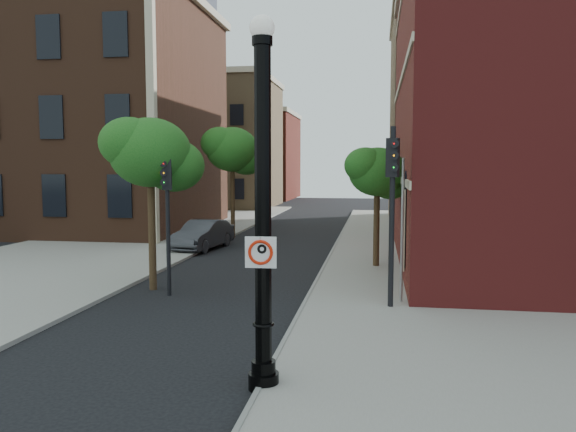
% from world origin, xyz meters
% --- Properties ---
extents(ground, '(120.00, 120.00, 0.00)m').
position_xyz_m(ground, '(0.00, 0.00, 0.00)').
color(ground, black).
rests_on(ground, ground).
extents(sidewalk_right, '(8.00, 60.00, 0.12)m').
position_xyz_m(sidewalk_right, '(6.00, 10.00, 0.06)').
color(sidewalk_right, gray).
rests_on(sidewalk_right, ground).
extents(sidewalk_left, '(10.00, 50.00, 0.12)m').
position_xyz_m(sidewalk_left, '(-9.00, 18.00, 0.06)').
color(sidewalk_left, gray).
rests_on(sidewalk_left, ground).
extents(curb_edge, '(0.10, 60.00, 0.14)m').
position_xyz_m(curb_edge, '(2.05, 10.00, 0.07)').
color(curb_edge, gray).
rests_on(curb_edge, ground).
extents(victorian_building, '(18.60, 14.60, 17.95)m').
position_xyz_m(victorian_building, '(-16.00, 23.97, 8.74)').
color(victorian_building, '#522F1E').
rests_on(victorian_building, ground).
extents(bg_building_tan_a, '(12.00, 12.00, 12.00)m').
position_xyz_m(bg_building_tan_a, '(-12.00, 44.00, 6.00)').
color(bg_building_tan_a, olive).
rests_on(bg_building_tan_a, ground).
extents(bg_building_red, '(12.00, 12.00, 10.00)m').
position_xyz_m(bg_building_red, '(-12.00, 58.00, 5.00)').
color(bg_building_red, maroon).
rests_on(bg_building_red, ground).
extents(bg_building_tan_b, '(22.00, 14.00, 14.00)m').
position_xyz_m(bg_building_tan_b, '(16.00, 30.00, 7.00)').
color(bg_building_tan_b, olive).
rests_on(bg_building_tan_b, ground).
extents(lamppost, '(0.56, 0.56, 6.63)m').
position_xyz_m(lamppost, '(2.08, 0.01, 3.06)').
color(lamppost, black).
rests_on(lamppost, ground).
extents(no_parking_sign, '(0.56, 0.08, 0.56)m').
position_xyz_m(no_parking_sign, '(2.08, -0.16, 2.54)').
color(no_parking_sign, white).
rests_on(no_parking_sign, ground).
extents(parked_car, '(2.09, 4.47, 1.42)m').
position_xyz_m(parked_car, '(-4.23, 16.23, 0.71)').
color(parked_car, '#303035').
rests_on(parked_car, ground).
extents(traffic_signal_left, '(0.35, 0.40, 4.53)m').
position_xyz_m(traffic_signal_left, '(-2.31, 6.74, 3.05)').
color(traffic_signal_left, black).
rests_on(traffic_signal_left, ground).
extents(traffic_signal_right, '(0.39, 0.45, 5.12)m').
position_xyz_m(traffic_signal_right, '(4.49, 5.98, 3.45)').
color(traffic_signal_right, black).
rests_on(traffic_signal_right, ground).
extents(utility_pole, '(0.09, 0.09, 4.27)m').
position_xyz_m(utility_pole, '(4.80, 6.63, 2.14)').
color(utility_pole, '#999999').
rests_on(utility_pole, ground).
extents(street_tree_a, '(3.10, 2.80, 5.58)m').
position_xyz_m(street_tree_a, '(-3.10, 7.52, 4.40)').
color(street_tree_a, '#312213').
rests_on(street_tree_a, ground).
extents(street_tree_b, '(3.42, 3.09, 6.16)m').
position_xyz_m(street_tree_b, '(-3.85, 20.71, 4.87)').
color(street_tree_b, '#312213').
rests_on(street_tree_b, ground).
extents(street_tree_c, '(2.64, 2.38, 4.75)m').
position_xyz_m(street_tree_c, '(4.10, 12.46, 3.75)').
color(street_tree_c, '#312213').
rests_on(street_tree_c, ground).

